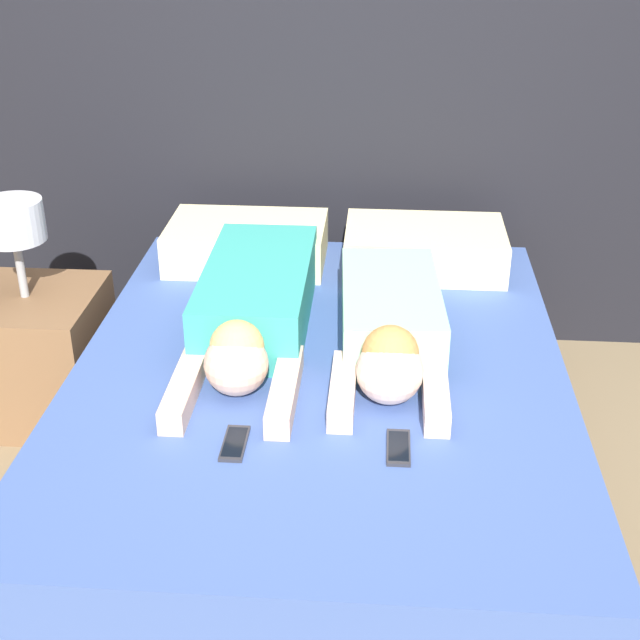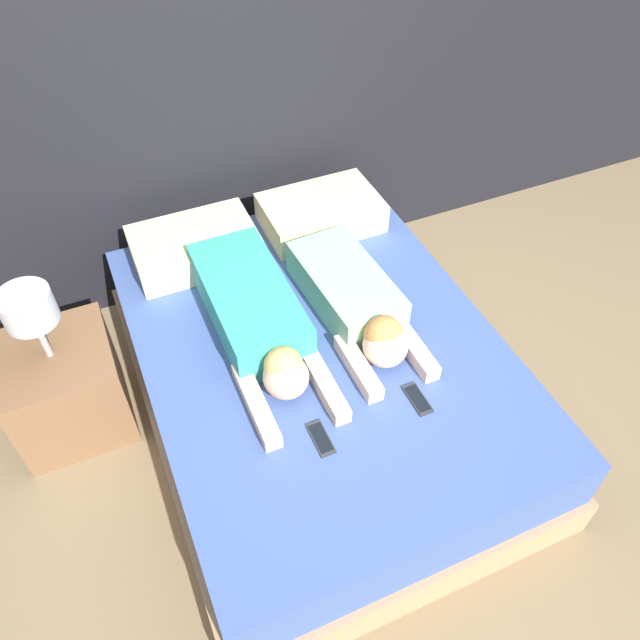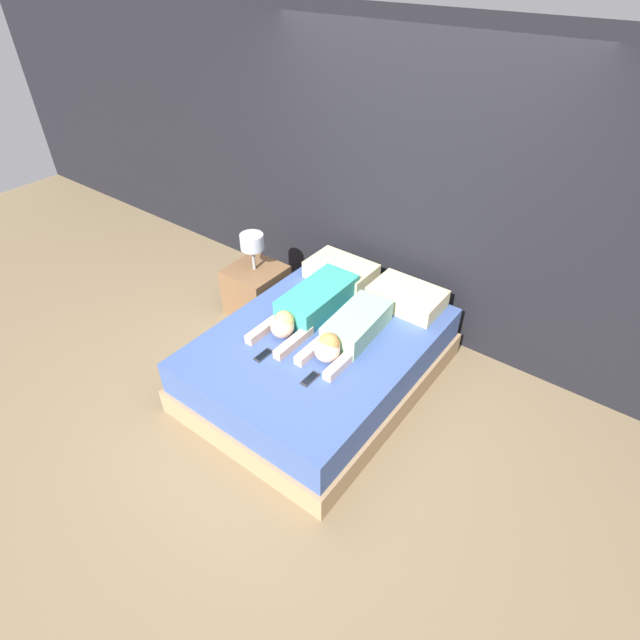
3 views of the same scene
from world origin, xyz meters
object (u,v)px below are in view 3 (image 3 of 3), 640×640
object	(u,v)px
bed	(320,359)
cell_phone_right	(310,379)
person_right	(349,331)
nightstand	(256,287)
person_left	(310,304)
pillow_head_right	(407,297)
cell_phone_left	(263,355)
pillow_head_left	(341,271)

from	to	relation	value
bed	cell_phone_right	bearing A→B (deg)	-61.09
person_right	nightstand	distance (m)	1.38
person_left	cell_phone_right	distance (m)	0.77
person_right	nightstand	world-z (taller)	nightstand
pillow_head_right	person_right	world-z (taller)	person_right
person_right	nightstand	bearing A→B (deg)	165.48
person_right	pillow_head_right	bearing A→B (deg)	79.56
bed	person_left	distance (m)	0.45
pillow_head_right	cell_phone_left	bearing A→B (deg)	-113.62
pillow_head_left	nightstand	world-z (taller)	nightstand
cell_phone_left	bed	bearing A→B (deg)	66.76
person_left	nightstand	distance (m)	0.95
bed	cell_phone_right	world-z (taller)	cell_phone_right
person_right	nightstand	size ratio (longest dim) A/B	1.06
bed	pillow_head_right	bearing A→B (deg)	66.15
cell_phone_left	cell_phone_right	bearing A→B (deg)	1.84
bed	pillow_head_right	size ratio (longest dim) A/B	3.43
cell_phone_left	nightstand	xyz separation A→B (m)	(-0.90, 0.87, -0.23)
pillow_head_left	bed	bearing A→B (deg)	-66.15
pillow_head_right	cell_phone_left	size ratio (longest dim) A/B	3.76
pillow_head_left	nightstand	xyz separation A→B (m)	(-0.75, -0.34, -0.30)
pillow_head_right	person_right	distance (m)	0.69
bed	person_right	xyz separation A→B (m)	(0.21, 0.08, 0.34)
bed	cell_phone_left	world-z (taller)	cell_phone_left
pillow_head_left	cell_phone_right	distance (m)	1.33
pillow_head_right	person_right	size ratio (longest dim) A/B	0.66
person_left	cell_phone_right	size ratio (longest dim) A/B	6.73
pillow_head_left	pillow_head_right	bearing A→B (deg)	0.00
cell_phone_right	bed	bearing A→B (deg)	118.91
bed	pillow_head_left	distance (m)	0.90
nightstand	cell_phone_right	bearing A→B (deg)	-32.64
cell_phone_left	pillow_head_left	bearing A→B (deg)	96.84
person_right	cell_phone_left	distance (m)	0.67
person_right	pillow_head_left	bearing A→B (deg)	128.85
person_left	person_right	xyz separation A→B (m)	(0.44, -0.09, -0.01)
pillow_head_right	person_left	xyz separation A→B (m)	(-0.56, -0.59, 0.02)
pillow_head_left	person_right	distance (m)	0.88
cell_phone_left	nightstand	size ratio (longest dim) A/B	0.19
cell_phone_left	nightstand	distance (m)	1.27
pillow_head_left	nightstand	distance (m)	0.88
person_left	cell_phone_right	xyz separation A→B (m)	(0.47, -0.60, -0.09)
pillow_head_left	cell_phone_right	size ratio (longest dim) A/B	3.76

